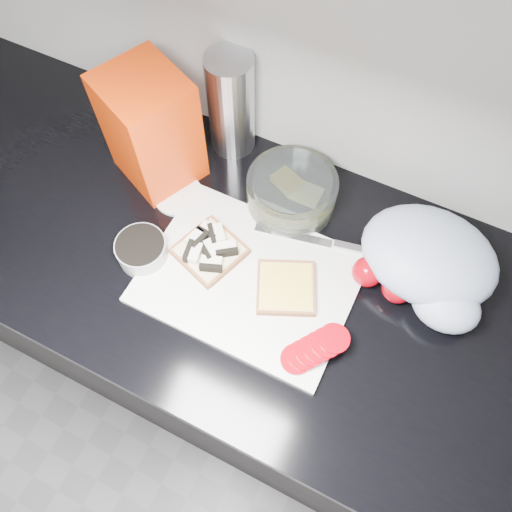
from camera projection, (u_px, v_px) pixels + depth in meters
The scene contains 14 objects.
base_cabinet at pixel (248, 336), 1.41m from camera, with size 3.50×0.60×0.86m, color black.
countertop at pixel (245, 265), 1.01m from camera, with size 3.50×0.64×0.04m, color black.
cutting_board at pixel (249, 279), 0.97m from camera, with size 0.40×0.30×0.01m, color silver.
bread_left at pixel (210, 250), 0.98m from camera, with size 0.15×0.15×0.04m.
bread_right at pixel (286, 288), 0.95m from camera, with size 0.15×0.15×0.02m.
tomato_slices at pixel (315, 349), 0.88m from camera, with size 0.12×0.13×0.03m.
knife at pixel (327, 243), 1.00m from camera, with size 0.23×0.06×0.01m.
seed_tub at pixel (142, 250), 0.97m from camera, with size 0.10×0.10×0.05m.
tub_lid at pixel (178, 195), 1.06m from camera, with size 0.11×0.11×0.01m, color silver.
glass_bowl at pixel (291, 192), 1.02m from camera, with size 0.19×0.19×0.08m.
bread_bag at pixel (152, 130), 0.99m from camera, with size 0.16×0.15×0.25m, color #E03803.
steel_canister at pixel (231, 105), 1.03m from camera, with size 0.10×0.10×0.23m, color #B1B1B6.
grocery_bag at pixel (431, 263), 0.93m from camera, with size 0.26×0.23×0.11m.
whole_tomatoes at pixel (382, 280), 0.94m from camera, with size 0.12×0.07×0.06m.
Camera 1 is at (0.22, 0.80, 1.79)m, focal length 35.00 mm.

